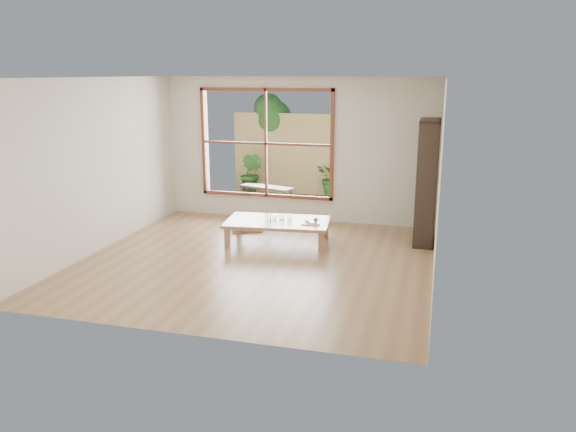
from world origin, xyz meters
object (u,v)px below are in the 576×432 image
at_px(garden_bench, 267,189).
at_px(bookshelf, 427,182).
at_px(food_tray, 312,222).
at_px(low_table, 278,223).

bearing_deg(garden_bench, bookshelf, -13.18).
relative_size(food_tray, garden_bench, 0.28).
xyz_separation_m(low_table, garden_bench, (-0.96, 2.52, 0.01)).
height_order(low_table, garden_bench, garden_bench).
distance_m(low_table, bookshelf, 2.46).
relative_size(low_table, garden_bench, 1.47).
bearing_deg(garden_bench, low_table, -52.26).
distance_m(food_tray, garden_bench, 2.98).
bearing_deg(low_table, food_tray, -9.62).
height_order(bookshelf, food_tray, bookshelf).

